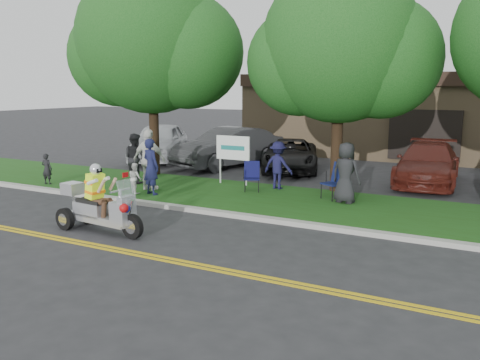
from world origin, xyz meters
The scene contains 23 objects.
ground centered at (0.00, 0.00, 0.00)m, with size 120.00×120.00×0.00m, color #28282B.
centerline_near centered at (0.00, -0.58, 0.01)m, with size 60.00×0.10×0.01m, color gold.
centerline_far centered at (0.00, -0.42, 0.01)m, with size 60.00×0.10×0.01m, color gold.
curb centered at (0.00, 3.05, 0.06)m, with size 60.00×0.25×0.12m, color #A8A89E.
grass_verge centered at (0.00, 5.20, 0.06)m, with size 60.00×4.00×0.10m, color #204913.
commercial_building centered at (2.00, 18.98, 2.01)m, with size 18.00×8.20×4.00m.
tree_left centered at (-6.44, 7.03, 4.85)m, with size 6.62×5.40×7.78m.
tree_mid centered at (0.55, 7.23, 4.43)m, with size 5.88×4.80×7.05m.
business_sign centered at (-2.90, 6.60, 1.26)m, with size 1.25×0.06×1.75m.
trike_scooter centered at (-3.08, 0.38, 0.57)m, with size 2.48×0.86×1.62m.
lawn_chair_a centered at (0.89, 6.03, 0.71)m, with size 0.78×0.79×1.07m.
lawn_chair_b centered at (-1.85, 5.94, 0.63)m, with size 0.67×0.68×0.94m.
spectator_adult_left centered at (-4.32, 3.97, 0.97)m, with size 0.63×0.41×1.73m, color #16193E.
spectator_adult_mid centered at (-6.00, 5.26, 0.96)m, with size 0.83×0.65×1.71m, color black.
spectator_adult_right centered at (-4.79, 4.49, 1.08)m, with size 1.14×0.48×1.95m, color white.
spectator_chair_a centered at (-1.24, 6.61, 0.88)m, with size 1.00×0.57×1.54m, color #17163D.
spectator_chair_b centered at (1.27, 5.66, 0.97)m, with size 0.85×0.55×1.73m, color black.
child_left centered at (-8.50, 3.64, 0.63)m, with size 0.38×0.25×1.05m, color black.
child_right centered at (-4.85, 3.85, 0.58)m, with size 0.46×0.36×0.95m, color beige.
parked_car_far_left centered at (-9.00, 10.60, 0.87)m, with size 2.05×5.10×1.74m, color silver.
parked_car_left centered at (-5.24, 10.41, 0.84)m, with size 1.77×5.07×1.67m, color #323235.
parked_car_mid centered at (-2.50, 10.70, 0.64)m, with size 2.12×4.60×1.28m, color black.
parked_car_right centered at (2.82, 10.42, 0.71)m, with size 2.00×4.92×1.43m, color #571C14.
Camera 1 is at (5.31, -8.27, 3.36)m, focal length 38.00 mm.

